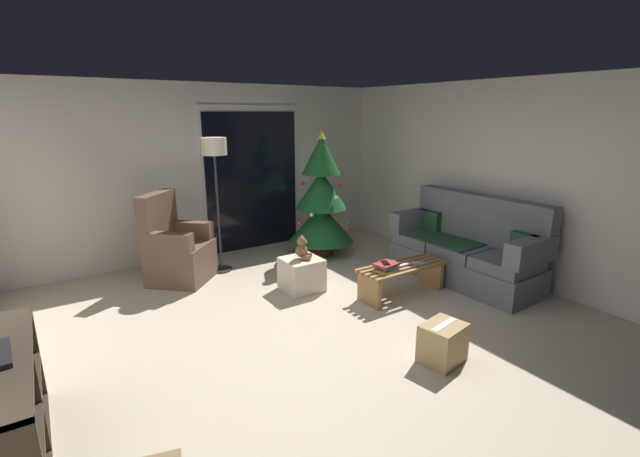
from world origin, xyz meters
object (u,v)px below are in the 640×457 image
Objects in this scene: remote_black at (390,264)px; floor_lamp at (215,160)px; remote_silver at (418,263)px; couch at (467,249)px; christmas_tree at (321,201)px; cardboard_box_taped_mid_floor at (443,343)px; remote_white at (404,265)px; book_stack at (386,267)px; cell_phone at (385,263)px; armchair at (176,250)px; ottoman at (302,274)px; teddy_bear_chestnut at (302,249)px; coffee_table at (402,275)px.

floor_lamp reaches higher than remote_black.
couch is at bearing 126.95° from remote_silver.
cardboard_box_taped_mid_floor is at bearing -103.70° from christmas_tree.
christmas_tree is at bearing -2.63° from remote_white.
remote_white is 0.28m from book_stack.
couch is at bearing -61.60° from christmas_tree.
armchair is (-1.77, 1.95, -0.06)m from cell_phone.
floor_lamp is (-1.19, 1.99, 1.09)m from book_stack.
book_stack reaches higher than ottoman.
floor_lamp is 6.25× the size of teddy_bear_chestnut.
book_stack reaches higher than remote_black.
book_stack is 1.04m from ottoman.
coffee_table is 0.23m from remote_silver.
floor_lamp is at bearing 126.99° from coffee_table.
remote_silver is 0.48m from cell_phone.
cell_phone is 1.30m from cardboard_box_taped_mid_floor.
cell_phone is (-0.29, 0.00, 0.08)m from remote_white.
book_stack reaches higher than remote_silver.
remote_black is 1.08× the size of cell_phone.
armchair is at bearing 103.72° from remote_black.
coffee_table is 7.05× the size of remote_black.
cardboard_box_taped_mid_floor is at bearing 148.92° from remote_white.
couch is 2.15m from christmas_tree.
floor_lamp reaches higher than coffee_table.
remote_black is 2.67m from armchair.
coffee_table is (-1.04, 0.08, -0.15)m from couch.
coffee_table is at bearing -91.40° from christmas_tree.
cardboard_box_taped_mid_floor is at bearing -84.14° from teddy_bear_chestnut.
christmas_tree reaches higher than remote_silver.
couch is 4.45× the size of ottoman.
christmas_tree is 1.41m from teddy_bear_chestnut.
christmas_tree reaches higher than coffee_table.
armchair reaches higher than cell_phone.
floor_lamp reaches higher than book_stack.
cell_phone is 0.13× the size of armchair.
armchair is (-1.95, 1.83, 0.02)m from remote_black.
cardboard_box_taped_mid_floor is (0.21, -2.00, -0.03)m from ottoman.
remote_black is (-0.11, 0.09, 0.13)m from coffee_table.
armchair is at bearing 45.36° from remote_white.
couch is 1.06m from coffee_table.
book_stack is (-1.32, 0.04, 0.02)m from couch.
remote_silver and remote_black have the same top height.
cell_phone is at bearing -100.44° from christmas_tree.
teddy_bear_chestnut is at bearing -90.36° from remote_silver.
remote_silver is 0.35× the size of ottoman.
remote_white reaches higher than coffee_table.
christmas_tree is (0.32, 1.81, 0.41)m from book_stack.
floor_lamp is (-1.47, 1.96, 1.26)m from coffee_table.
cell_phone is at bearing 177.89° from couch.
remote_black is 0.14× the size of armchair.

